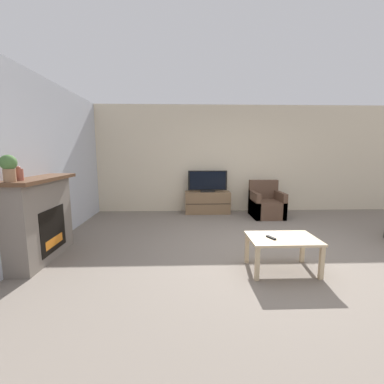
# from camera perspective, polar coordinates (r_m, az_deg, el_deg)

# --- Properties ---
(ground_plane) EXTENTS (24.00, 24.00, 0.00)m
(ground_plane) POSITION_cam_1_polar(r_m,az_deg,el_deg) (4.21, 16.16, -12.82)
(ground_plane) COLOR slate
(wall_back) EXTENTS (12.00, 0.06, 2.70)m
(wall_back) POSITION_cam_1_polar(r_m,az_deg,el_deg) (6.75, 8.96, 7.22)
(wall_back) COLOR beige
(wall_back) RESTS_ON ground
(wall_left) EXTENTS (0.06, 12.00, 2.70)m
(wall_left) POSITION_cam_1_polar(r_m,az_deg,el_deg) (4.33, -32.98, 5.07)
(wall_left) COLOR silver
(wall_left) RESTS_ON ground
(fireplace) EXTENTS (0.44, 1.36, 1.18)m
(fireplace) POSITION_cam_1_polar(r_m,az_deg,el_deg) (4.24, -30.58, -5.02)
(fireplace) COLOR slate
(fireplace) RESTS_ON ground
(mantel_vase_left) EXTENTS (0.10, 0.10, 0.18)m
(mantel_vase_left) POSITION_cam_1_polar(r_m,az_deg,el_deg) (3.79, -34.07, 3.32)
(mantel_vase_left) COLOR #994C3D
(mantel_vase_left) RESTS_ON fireplace
(potted_plant) EXTENTS (0.18, 0.18, 0.32)m
(potted_plant) POSITION_cam_1_polar(r_m,az_deg,el_deg) (3.64, -35.62, 4.63)
(potted_plant) COLOR #936B4C
(potted_plant) RESTS_ON fireplace
(tv_stand) EXTENTS (1.12, 0.43, 0.55)m
(tv_stand) POSITION_cam_1_polar(r_m,az_deg,el_deg) (6.50, 3.44, -2.31)
(tv_stand) COLOR brown
(tv_stand) RESTS_ON ground
(tv) EXTENTS (0.97, 0.18, 0.53)m
(tv) POSITION_cam_1_polar(r_m,az_deg,el_deg) (6.41, 3.48, 2.24)
(tv) COLOR black
(tv) RESTS_ON tv_stand
(armchair) EXTENTS (0.70, 0.76, 0.85)m
(armchair) POSITION_cam_1_polar(r_m,az_deg,el_deg) (6.38, 16.15, -2.79)
(armchair) COLOR brown
(armchair) RESTS_ON ground
(coffee_table) EXTENTS (0.86, 0.58, 0.45)m
(coffee_table) POSITION_cam_1_polar(r_m,az_deg,el_deg) (3.55, 19.44, -10.46)
(coffee_table) COLOR #CCB289
(coffee_table) RESTS_ON ground
(remote) EXTENTS (0.10, 0.15, 0.02)m
(remote) POSITION_cam_1_polar(r_m,az_deg,el_deg) (3.45, 17.15, -9.63)
(remote) COLOR black
(remote) RESTS_ON coffee_table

